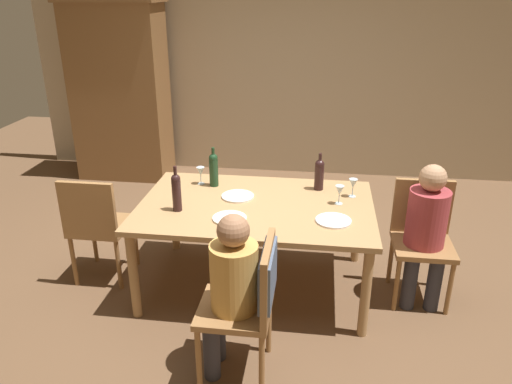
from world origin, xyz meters
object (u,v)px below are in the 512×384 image
(armoire_cabinet, at_px, (120,90))
(wine_bottle_tall_green, at_px, (214,169))
(person_man_bearded, at_px, (230,284))
(wine_bottle_short_olive, at_px, (319,174))
(chair_left_end, at_px, (97,222))
(person_woman_host, at_px, (427,226))
(chair_near, at_px, (255,292))
(chair_right_end, at_px, (422,232))
(wine_glass_near_left, at_px, (201,172))
(wine_glass_centre, at_px, (353,184))
(wine_glass_near_right, at_px, (340,191))
(wine_bottle_dark_red, at_px, (176,191))
(dinner_plate_host, at_px, (333,221))
(dinner_plate_guest_left, at_px, (238,196))
(dinner_plate_guest_right, at_px, (230,218))
(dining_table, at_px, (256,212))

(armoire_cabinet, bearing_deg, wine_bottle_tall_green, -51.53)
(person_man_bearded, relative_size, wine_bottle_tall_green, 3.29)
(person_man_bearded, relative_size, wine_bottle_short_olive, 3.53)
(person_man_bearded, bearing_deg, chair_left_end, 54.88)
(person_woman_host, bearing_deg, chair_near, 39.25)
(person_man_bearded, bearing_deg, wine_bottle_short_olive, -20.45)
(chair_right_end, bearing_deg, wine_glass_near_left, -8.38)
(chair_right_end, relative_size, wine_bottle_short_olive, 2.97)
(chair_near, relative_size, wine_bottle_tall_green, 2.77)
(chair_left_end, xyz_separation_m, wine_bottle_short_olive, (1.74, 0.45, 0.33))
(chair_right_end, height_order, chair_near, same)
(chair_right_end, xyz_separation_m, wine_glass_centre, (-0.54, 0.16, 0.30))
(chair_right_end, height_order, wine_bottle_tall_green, wine_bottle_tall_green)
(wine_glass_near_left, xyz_separation_m, wine_glass_near_right, (1.14, -0.26, 0.00))
(armoire_cabinet, xyz_separation_m, wine_bottle_tall_green, (1.60, -2.01, -0.22))
(chair_left_end, distance_m, wine_bottle_dark_red, 0.80)
(wine_glass_near_left, bearing_deg, wine_glass_centre, -4.82)
(chair_right_end, height_order, chair_left_end, same)
(dinner_plate_host, height_order, dinner_plate_guest_left, same)
(wine_glass_near_right, xyz_separation_m, dinner_plate_guest_right, (-0.78, -0.37, -0.10))
(armoire_cabinet, distance_m, wine_glass_near_left, 2.49)
(person_man_bearded, xyz_separation_m, wine_bottle_short_olive, (0.50, 1.33, 0.23))
(dining_table, distance_m, person_woman_host, 1.27)
(wine_bottle_dark_red, xyz_separation_m, wine_glass_near_left, (0.05, 0.54, -0.05))
(armoire_cabinet, distance_m, chair_right_end, 4.00)
(wine_bottle_dark_red, distance_m, dinner_plate_guest_right, 0.45)
(wine_glass_near_right, bearing_deg, wine_glass_near_left, 167.17)
(dining_table, bearing_deg, person_man_bearded, -91.52)
(armoire_cabinet, relative_size, dining_table, 1.22)
(person_woman_host, bearing_deg, person_man_bearded, 35.87)
(person_woman_host, xyz_separation_m, dinner_plate_guest_right, (-1.43, -0.26, 0.09))
(armoire_cabinet, height_order, dinner_plate_guest_right, armoire_cabinet)
(armoire_cabinet, xyz_separation_m, dining_table, (1.99, -2.33, -0.44))
(person_woman_host, height_order, person_man_bearded, person_woman_host)
(person_man_bearded, distance_m, dinner_plate_guest_right, 0.70)
(wine_bottle_short_olive, bearing_deg, dinner_plate_host, -78.91)
(armoire_cabinet, xyz_separation_m, wine_glass_centre, (2.73, -2.09, -0.26))
(wine_bottle_short_olive, bearing_deg, chair_right_end, -18.94)
(wine_bottle_dark_red, bearing_deg, dining_table, 18.61)
(wine_bottle_dark_red, bearing_deg, wine_glass_centre, 18.49)
(dining_table, distance_m, wine_glass_centre, 0.80)
(chair_near, height_order, dinner_plate_host, chair_near)
(dinner_plate_host, bearing_deg, armoire_cabinet, 135.21)
(wine_glass_near_left, xyz_separation_m, dinner_plate_host, (1.10, -0.58, -0.10))
(person_man_bearded, xyz_separation_m, dinner_plate_host, (0.61, 0.74, 0.10))
(chair_right_end, relative_size, chair_near, 1.00)
(dining_table, height_order, dinner_plate_guest_right, dinner_plate_guest_right)
(chair_left_end, bearing_deg, wine_bottle_tall_green, 25.25)
(chair_near, bearing_deg, chair_left_end, 57.87)
(wine_glass_centre, height_order, dinner_plate_host, wine_glass_centre)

